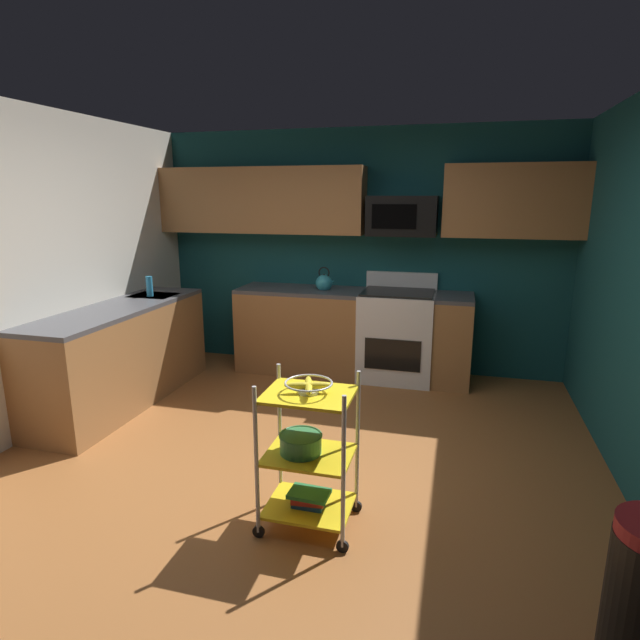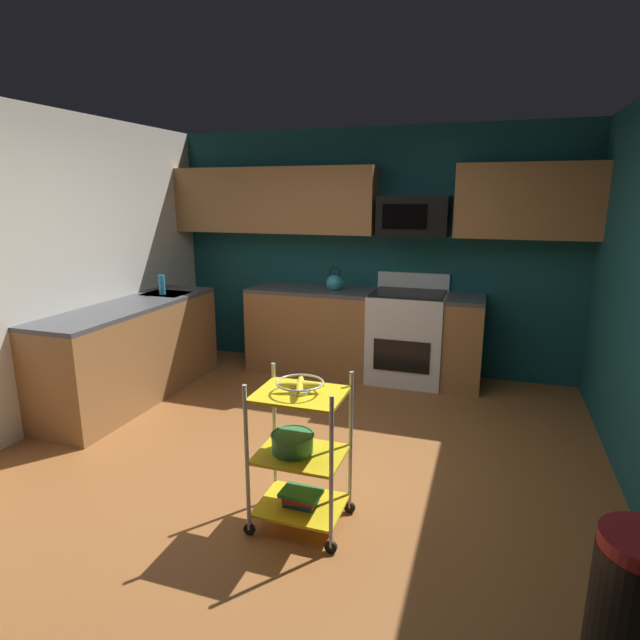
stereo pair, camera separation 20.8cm
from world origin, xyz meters
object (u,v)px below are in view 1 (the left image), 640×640
Objects in this scene: microwave at (402,216)px; book_stack at (309,498)px; oven_range at (397,334)px; rolling_cart at (309,454)px; fruit_bowl at (309,385)px; mixing_bowl_large at (301,443)px; kettle at (324,283)px; dish_soap_bottle at (149,286)px.

microwave reaches higher than book_stack.
oven_range is 2.70m from rolling_cart.
fruit_bowl is 1.12× the size of book_stack.
mixing_bowl_large is 0.95× the size of kettle.
oven_range is 5.50× the size of dish_soap_bottle.
dish_soap_bottle is (-2.15, 1.88, 0.50)m from mixing_bowl_large.
mixing_bowl_large is 1.04× the size of book_stack.
fruit_bowl is at bearing 135.00° from rolling_cart.
oven_range is 1.20× the size of rolling_cart.
oven_range is at bearing 0.28° from kettle.
rolling_cart is 3.76× the size of book_stack.
oven_range is at bearing 18.95° from dish_soap_bottle.
microwave is at bearing 86.34° from rolling_cart.
oven_range is 2.73m from fruit_bowl.
microwave is 3.19m from book_stack.
kettle reaches higher than mixing_bowl_large.
kettle is (-0.79, -0.00, 0.52)m from oven_range.
mixing_bowl_large is at bearing -94.66° from microwave.
microwave is 3.07m from rolling_cart.
fruit_bowl is (-0.18, -2.80, -0.82)m from microwave.
microwave is 2.65× the size of kettle.
mixing_bowl_large reaches higher than book_stack.
mixing_bowl_large is at bearing 180.00° from rolling_cart.
microwave is at bearing 90.26° from oven_range.
mixing_bowl_large is at bearing -180.00° from fruit_bowl.
microwave is at bearing 85.34° from mixing_bowl_large.
rolling_cart is 0.08m from mixing_bowl_large.
book_stack is 0.92× the size of kettle.
kettle reaches higher than oven_range.
oven_range reaches higher than rolling_cart.
dish_soap_bottle reaches higher than mixing_bowl_large.
book_stack is at bearing -40.41° from dish_soap_bottle.
kettle is (-0.61, 2.69, 0.82)m from book_stack.
microwave is at bearing 7.80° from kettle.
dish_soap_bottle is (-2.20, 1.88, 0.14)m from fruit_bowl.
mixing_bowl_large is at bearing -41.05° from dish_soap_bottle.
microwave is 0.77× the size of rolling_cart.
rolling_cart is 3.47× the size of kettle.
oven_range reaches higher than mixing_bowl_large.
microwave is 2.88× the size of book_stack.
rolling_cart is 0.42m from fruit_bowl.
mixing_bowl_large is (-0.05, -0.00, -0.36)m from fruit_bowl.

